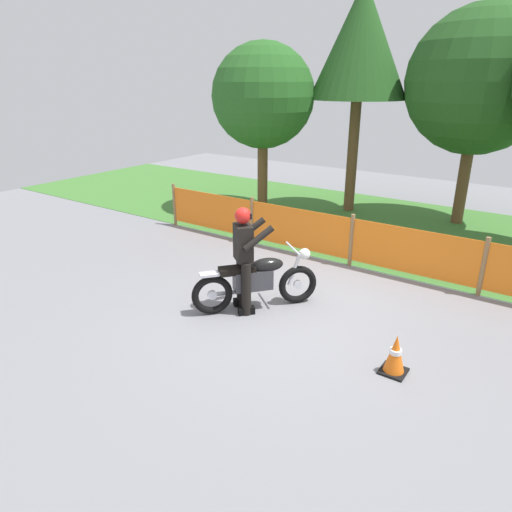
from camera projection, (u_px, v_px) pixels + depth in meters
name	position (u px, v px, depth m)	size (l,w,h in m)	color
ground	(286.00, 313.00, 7.29)	(24.00, 24.00, 0.02)	gray
grass_verge	(398.00, 229.00, 11.35)	(24.00, 5.76, 0.01)	#427A33
barrier_fence	(351.00, 240.00, 8.95)	(9.57, 0.08, 1.05)	olive
tree_leftmost	(263.00, 96.00, 12.08)	(2.71, 2.71, 4.40)	brown
tree_near_left	(361.00, 42.00, 11.42)	(2.50, 2.50, 5.74)	brown
tree_near_right	(479.00, 82.00, 10.62)	(3.35, 3.35, 5.08)	brown
motorcycle_lead	(257.00, 281.00, 7.28)	(1.39, 1.67, 0.98)	black
rider_lead	(244.00, 256.00, 7.07)	(0.72, 0.73, 1.69)	black
traffic_cone	(395.00, 354.00, 5.73)	(0.32, 0.32, 0.53)	black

